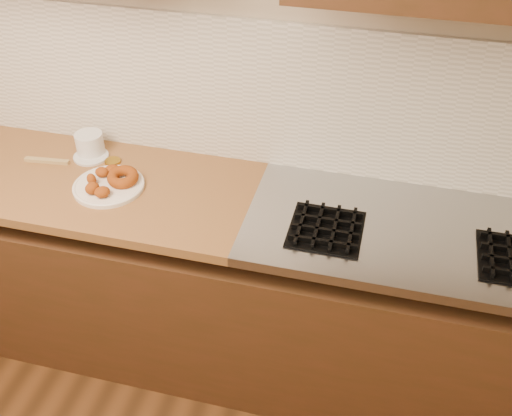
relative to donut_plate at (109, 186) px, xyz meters
name	(u,v)px	position (x,y,z in m)	size (l,w,h in m)	color
wall_back	(146,46)	(0.07, 0.35, 0.44)	(4.00, 0.02, 2.70)	tan
base_cabinet	(143,278)	(0.07, 0.04, -0.52)	(3.60, 0.60, 0.77)	#482615
stovetop	(426,236)	(1.22, 0.04, -0.03)	(1.30, 0.62, 0.04)	#9EA0A5
backsplash	(149,82)	(0.07, 0.33, 0.29)	(3.60, 0.02, 0.60)	silver
burner_grates	(419,242)	(1.19, -0.04, 0.00)	(0.91, 0.26, 0.03)	black
donut_plate	(109,186)	(0.00, 0.00, 0.00)	(0.28, 0.28, 0.02)	silver
ring_donut	(123,177)	(0.05, 0.03, 0.03)	(0.12, 0.12, 0.04)	#9D3A0A
fried_dough_chunks	(100,181)	(-0.03, -0.01, 0.03)	(0.14, 0.23, 0.05)	#9D3A0A
plastic_tub	(90,144)	(-0.18, 0.21, 0.04)	(0.12, 0.12, 0.10)	silver
tub_lid	(91,156)	(-0.17, 0.18, 0.00)	(0.15, 0.15, 0.01)	silver
brass_jar_lid	(113,161)	(-0.06, 0.17, 0.00)	(0.07, 0.07, 0.01)	#A2781E
wooden_utensil	(47,161)	(-0.33, 0.10, 0.00)	(0.19, 0.02, 0.01)	#A38850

